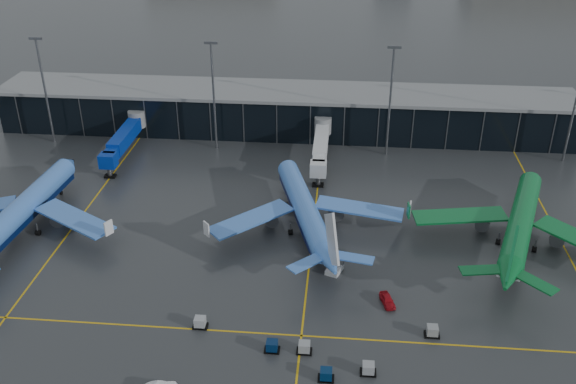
# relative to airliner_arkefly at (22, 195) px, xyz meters

# --- Properties ---
(ground) EXTENTS (600.00, 600.00, 0.00)m
(ground) POSITION_rel_airliner_arkefly_xyz_m (43.21, -10.66, -6.94)
(ground) COLOR #282B2D
(ground) RESTS_ON ground
(terminal_pier) EXTENTS (142.00, 17.00, 10.70)m
(terminal_pier) POSITION_rel_airliner_arkefly_xyz_m (43.21, 51.34, -1.51)
(terminal_pier) COLOR black
(terminal_pier) RESTS_ON ground
(jet_bridges) EXTENTS (94.00, 27.50, 7.20)m
(jet_bridges) POSITION_rel_airliner_arkefly_xyz_m (8.21, 32.32, -2.38)
(jet_bridges) COLOR #595B60
(jet_bridges) RESTS_ON ground
(flood_masts) EXTENTS (203.00, 0.50, 25.50)m
(flood_masts) POSITION_rel_airliner_arkefly_xyz_m (48.21, 39.34, 6.88)
(flood_masts) COLOR #595B60
(flood_masts) RESTS_ON ground
(taxi_lines) EXTENTS (220.00, 120.00, 0.02)m
(taxi_lines) POSITION_rel_airliner_arkefly_xyz_m (53.21, -0.05, -6.93)
(taxi_lines) COLOR gold
(taxi_lines) RESTS_ON ground
(airliner_arkefly) EXTENTS (42.41, 47.56, 13.87)m
(airliner_arkefly) POSITION_rel_airliner_arkefly_xyz_m (0.00, 0.00, 0.00)
(airliner_arkefly) COLOR #4076D2
(airliner_arkefly) RESTS_ON ground
(airliner_klm_near) EXTENTS (49.37, 53.02, 13.51)m
(airliner_klm_near) POSITION_rel_airliner_arkefly_xyz_m (51.44, 4.97, -0.18)
(airliner_klm_near) COLOR #427BDA
(airliner_klm_near) RESTS_ON ground
(airliner_aer_lingus) EXTENTS (52.03, 55.50, 13.90)m
(airliner_aer_lingus) POSITION_rel_airliner_arkefly_xyz_m (90.22, 3.30, 0.02)
(airliner_aer_lingus) COLOR #0B642D
(airliner_aer_lingus) RESTS_ON ground
(baggage_carts) EXTENTS (36.23, 11.69, 1.70)m
(baggage_carts) POSITION_rel_airliner_arkefly_xyz_m (55.55, -28.98, -6.18)
(baggage_carts) COLOR black
(baggage_carts) RESTS_ON ground
(mobile_airstair) EXTENTS (3.21, 3.78, 3.45)m
(mobile_airstair) POSITION_rel_airliner_arkefly_xyz_m (57.53, -9.13, -6.17)
(mobile_airstair) COLOR silver
(mobile_airstair) RESTS_ON ground
(service_van_red) EXTENTS (2.78, 4.51, 1.43)m
(service_van_red) POSITION_rel_airliner_arkefly_xyz_m (66.00, -16.98, -6.22)
(service_van_red) COLOR #A60C16
(service_van_red) RESTS_ON ground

